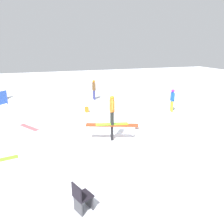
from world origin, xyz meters
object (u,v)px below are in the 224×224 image
object	(u,v)px
rail_feature	(112,127)
bystander_brown	(94,89)
bystander_blue	(172,99)
loose_snowboard_coral	(29,127)
backpack_on_snow	(87,110)
main_rider_on_rail	(112,111)
folding_chair	(82,198)

from	to	relation	value
rail_feature	bystander_brown	world-z (taller)	bystander_brown
bystander_blue	loose_snowboard_coral	world-z (taller)	bystander_blue
bystander_brown	bystander_blue	world-z (taller)	bystander_brown
bystander_blue	loose_snowboard_coral	distance (m)	9.24
bystander_blue	rail_feature	bearing A→B (deg)	142.49
rail_feature	backpack_on_snow	distance (m)	4.95
main_rider_on_rail	bystander_blue	world-z (taller)	main_rider_on_rail
main_rider_on_rail	bystander_brown	distance (m)	8.41
main_rider_on_rail	folding_chair	size ratio (longest dim) A/B	1.75
main_rider_on_rail	bystander_brown	xyz separation A→B (m)	(-1.22, -8.30, -0.56)
rail_feature	bystander_brown	bearing A→B (deg)	-77.66
bystander_blue	folding_chair	xyz separation A→B (m)	(7.66, 7.36, -0.45)
bystander_brown	backpack_on_snow	bearing A→B (deg)	-18.98
main_rider_on_rail	loose_snowboard_coral	xyz separation A→B (m)	(3.81, -3.04, -1.46)
bystander_blue	backpack_on_snow	bearing A→B (deg)	94.51
loose_snowboard_coral	folding_chair	bearing A→B (deg)	-21.56
bystander_brown	folding_chair	world-z (taller)	bystander_brown
bystander_brown	loose_snowboard_coral	world-z (taller)	bystander_brown
main_rider_on_rail	bystander_blue	distance (m)	6.30
rail_feature	main_rider_on_rail	xyz separation A→B (m)	(0.00, 0.00, 0.79)
rail_feature	backpack_on_snow	size ratio (longest dim) A/B	7.01
rail_feature	folding_chair	size ratio (longest dim) A/B	2.71
bystander_brown	folding_chair	size ratio (longest dim) A/B	1.85
folding_chair	backpack_on_snow	distance (m)	9.33
bystander_blue	loose_snowboard_coral	xyz separation A→B (m)	(9.20, 0.15, -0.85)
rail_feature	bystander_blue	size ratio (longest dim) A/B	1.55
folding_chair	backpack_on_snow	world-z (taller)	folding_chair
bystander_brown	bystander_blue	bearing A→B (deg)	42.40
bystander_brown	backpack_on_snow	distance (m)	3.72
rail_feature	folding_chair	xyz separation A→B (m)	(2.27, 4.16, -0.27)
loose_snowboard_coral	folding_chair	distance (m)	7.38
rail_feature	folding_chair	bearing A→B (deg)	82.11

